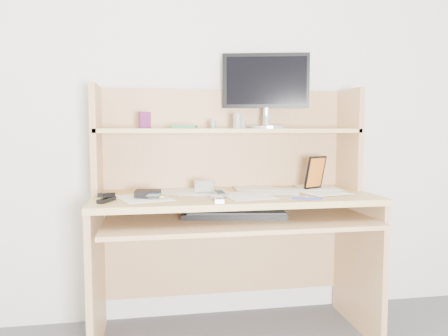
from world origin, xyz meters
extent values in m
cube|color=silver|center=(0.00, 1.80, 1.25)|extent=(3.60, 0.04, 2.50)
cube|color=tan|center=(0.00, 1.48, 0.73)|extent=(1.40, 0.60, 0.03)
cube|color=tan|center=(-0.68, 1.48, 0.36)|extent=(0.03, 0.56, 0.72)
cube|color=tan|center=(0.68, 1.48, 0.36)|extent=(0.03, 0.56, 0.72)
cube|color=tan|center=(0.00, 1.77, 0.34)|extent=(1.34, 0.02, 0.41)
cube|color=tan|center=(0.00, 1.36, 0.64)|extent=(1.28, 0.55, 0.02)
cube|color=tan|center=(0.00, 1.77, 1.02)|extent=(1.40, 0.02, 0.55)
cube|color=tan|center=(-0.68, 1.63, 1.02)|extent=(0.03, 0.30, 0.55)
cube|color=tan|center=(0.68, 1.63, 1.02)|extent=(0.03, 0.30, 0.55)
cube|color=tan|center=(0.00, 1.63, 1.07)|extent=(1.38, 0.30, 0.02)
cube|color=white|center=(0.00, 1.48, 0.75)|extent=(1.32, 0.54, 0.01)
cube|color=black|center=(-0.02, 1.40, 0.66)|extent=(0.53, 0.26, 0.02)
cube|color=black|center=(-0.02, 1.40, 0.68)|extent=(0.49, 0.24, 0.01)
cube|color=#A4A39F|center=(-0.09, 1.38, 0.76)|extent=(0.11, 0.19, 0.02)
cube|color=silver|center=(-0.12, 1.22, 0.77)|extent=(0.05, 0.08, 0.02)
cube|color=black|center=(-0.62, 1.34, 0.77)|extent=(0.08, 0.12, 0.04)
cube|color=black|center=(-0.43, 1.44, 0.77)|extent=(0.13, 0.11, 0.03)
cube|color=yellow|center=(-0.40, 1.44, 0.75)|extent=(0.08, 0.08, 0.01)
cube|color=#AFAFB1|center=(-0.14, 1.54, 0.79)|extent=(0.10, 0.07, 0.06)
cube|color=black|center=(0.46, 1.56, 0.85)|extent=(0.12, 0.07, 0.18)
cylinder|color=#1B29D0|center=(0.29, 1.22, 0.76)|extent=(0.13, 0.06, 0.01)
cube|color=maroon|center=(-0.44, 1.60, 1.12)|extent=(0.06, 0.05, 0.09)
cube|color=#378A60|center=(-0.24, 1.60, 1.09)|extent=(0.15, 0.19, 0.02)
cylinder|color=black|center=(0.07, 1.61, 1.11)|extent=(0.05, 0.05, 0.05)
cylinder|color=silver|center=(0.21, 1.63, 1.12)|extent=(0.05, 0.05, 0.07)
cylinder|color=black|center=(-0.08, 1.63, 1.10)|extent=(0.04, 0.04, 0.05)
cylinder|color=silver|center=(0.04, 1.60, 1.12)|extent=(0.05, 0.05, 0.08)
cylinder|color=#B7B8BD|center=(0.21, 1.65, 1.09)|extent=(0.24, 0.24, 0.01)
cylinder|color=#B7B8BD|center=(0.21, 1.66, 1.15)|extent=(0.04, 0.04, 0.10)
cube|color=black|center=(0.21, 1.68, 1.34)|extent=(0.47, 0.14, 0.30)
cube|color=black|center=(0.21, 1.66, 1.34)|extent=(0.42, 0.11, 0.26)
camera|label=1|loc=(-0.43, -0.67, 1.07)|focal=35.00mm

